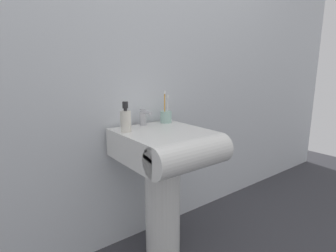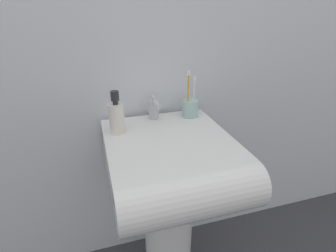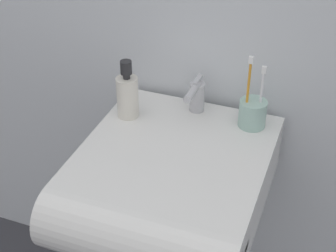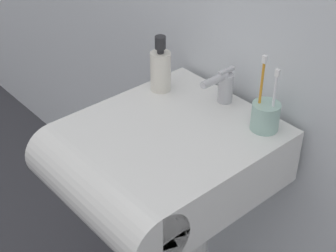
{
  "view_description": "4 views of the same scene",
  "coord_description": "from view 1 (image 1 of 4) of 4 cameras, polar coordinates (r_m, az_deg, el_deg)",
  "views": [
    {
      "loc": [
        -0.88,
        -1.21,
        1.15
      ],
      "look_at": [
        0.03,
        -0.01,
        0.83
      ],
      "focal_mm": 28.0,
      "sensor_mm": 36.0,
      "label": 1
    },
    {
      "loc": [
        -0.26,
        -0.87,
        1.28
      ],
      "look_at": [
        -0.01,
        -0.03,
        0.87
      ],
      "focal_mm": 28.0,
      "sensor_mm": 36.0,
      "label": 2
    },
    {
      "loc": [
        0.36,
        -1.01,
        1.62
      ],
      "look_at": [
        -0.02,
        -0.01,
        0.89
      ],
      "focal_mm": 55.0,
      "sensor_mm": 36.0,
      "label": 3
    },
    {
      "loc": [
        0.85,
        -0.76,
        1.6
      ],
      "look_at": [
        0.01,
        -0.03,
        0.83
      ],
      "focal_mm": 55.0,
      "sensor_mm": 36.0,
      "label": 4
    }
  ],
  "objects": [
    {
      "name": "sink_pedestal",
      "position": [
        1.71,
        -1.16,
        -17.13
      ],
      "size": [
        0.22,
        0.22,
        0.64
      ],
      "primitive_type": "cylinder",
      "color": "white",
      "rests_on": "ground"
    },
    {
      "name": "soap_bottle",
      "position": [
        1.51,
        -9.19,
        1.32
      ],
      "size": [
        0.06,
        0.06,
        0.17
      ],
      "color": "silver",
      "rests_on": "sink_basin"
    },
    {
      "name": "faucet",
      "position": [
        1.67,
        -5.31,
        1.97
      ],
      "size": [
        0.04,
        0.12,
        0.1
      ],
      "color": "#B7B7BC",
      "rests_on": "sink_basin"
    },
    {
      "name": "ground_plane",
      "position": [
        1.89,
        -1.12,
        -25.67
      ],
      "size": [
        6.0,
        6.0,
        0.0
      ],
      "primitive_type": "plane",
      "color": "#38383D",
      "rests_on": "ground"
    },
    {
      "name": "toothbrush_cup",
      "position": [
        1.76,
        -0.45,
        2.1
      ],
      "size": [
        0.08,
        0.08,
        0.21
      ],
      "color": "#99BFB2",
      "rests_on": "sink_basin"
    },
    {
      "name": "wall_back",
      "position": [
        1.74,
        -7.15,
        13.44
      ],
      "size": [
        5.0,
        0.05,
        2.4
      ],
      "primitive_type": "cube",
      "color": "silver",
      "rests_on": "ground"
    },
    {
      "name": "sink_basin",
      "position": [
        1.51,
        0.18,
        -4.52
      ],
      "size": [
        0.48,
        0.58,
        0.17
      ],
      "color": "white",
      "rests_on": "sink_pedestal"
    }
  ]
}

